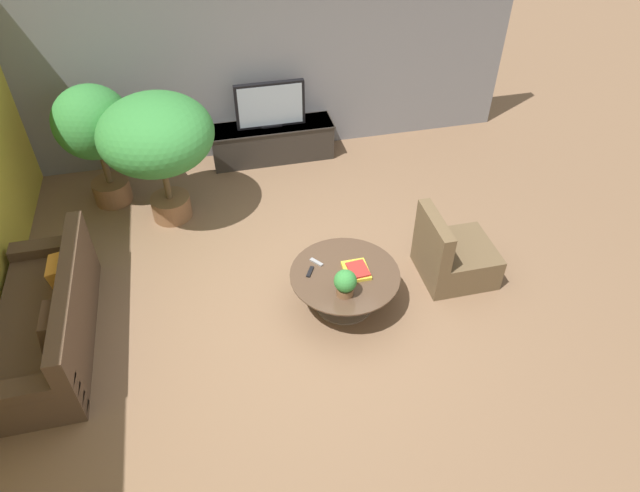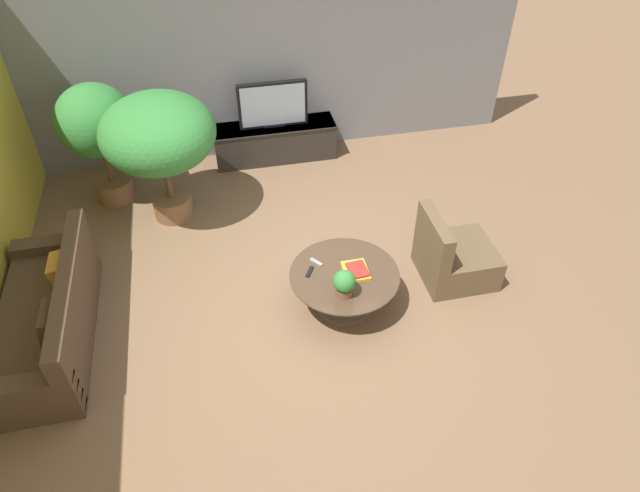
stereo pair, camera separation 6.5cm
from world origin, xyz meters
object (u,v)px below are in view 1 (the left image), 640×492
at_px(armchair_wicker, 453,256).
at_px(potted_palm_corner, 157,137).
at_px(media_console, 272,141).
at_px(television, 270,105).
at_px(couch_by_wall, 50,322).
at_px(coffee_table, 345,283).
at_px(potted_plant_tabletop, 345,283).
at_px(potted_palm_tall, 94,128).

xyz_separation_m(armchair_wicker, potted_palm_corner, (-3.10, 1.84, 0.90)).
relative_size(media_console, potted_palm_corner, 1.07).
xyz_separation_m(television, couch_by_wall, (-2.77, -2.94, -0.58)).
bearing_deg(potted_palm_corner, coffee_table, -48.69).
distance_m(potted_palm_corner, potted_plant_tabletop, 2.92).
bearing_deg(coffee_table, potted_plant_tabletop, -105.45).
distance_m(television, potted_plant_tabletop, 3.41).
relative_size(coffee_table, armchair_wicker, 1.36).
bearing_deg(potted_plant_tabletop, armchair_wicker, 18.14).
bearing_deg(potted_plant_tabletop, coffee_table, 74.55).
distance_m(armchair_wicker, potted_plant_tabletop, 1.51).
distance_m(coffee_table, potted_plant_tabletop, 0.41).
bearing_deg(coffee_table, media_console, 94.79).
distance_m(armchair_wicker, potted_palm_tall, 4.61).
xyz_separation_m(coffee_table, potted_palm_corner, (-1.78, 2.02, 0.85)).
xyz_separation_m(television, potted_palm_tall, (-2.28, -0.56, 0.23)).
relative_size(couch_by_wall, potted_palm_tall, 1.29).
xyz_separation_m(coffee_table, armchair_wicker, (1.32, 0.18, -0.05)).
relative_size(potted_palm_tall, potted_palm_corner, 0.98).
relative_size(media_console, potted_palm_tall, 1.09).
height_order(potted_palm_tall, potted_plant_tabletop, potted_palm_tall).
xyz_separation_m(potted_palm_tall, potted_palm_corner, (0.76, -0.53, 0.08)).
bearing_deg(potted_palm_tall, television, 13.72).
bearing_deg(couch_by_wall, television, 136.73).
bearing_deg(potted_palm_corner, potted_plant_tabletop, -53.61).
xyz_separation_m(television, potted_plant_tabletop, (0.18, -3.39, -0.25)).
relative_size(media_console, potted_plant_tabletop, 5.95).
xyz_separation_m(coffee_table, couch_by_wall, (-3.03, 0.17, -0.04)).
distance_m(couch_by_wall, potted_palm_corner, 2.40).
distance_m(armchair_wicker, potted_palm_corner, 3.72).
relative_size(television, armchair_wicker, 1.14).
bearing_deg(media_console, coffee_table, -85.21).
bearing_deg(television, coffee_table, -85.21).
bearing_deg(potted_palm_corner, media_console, 35.71).
height_order(television, armchair_wicker, television).
bearing_deg(potted_palm_tall, potted_palm_corner, -35.03).
height_order(coffee_table, potted_palm_corner, potted_palm_corner).
height_order(media_console, potted_palm_tall, potted_palm_tall).
xyz_separation_m(television, potted_palm_corner, (-1.52, -1.09, 0.31)).
xyz_separation_m(potted_palm_corner, potted_plant_tabletop, (1.70, -2.30, -0.56)).
distance_m(media_console, television, 0.58).
bearing_deg(potted_palm_tall, potted_plant_tabletop, -49.09).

